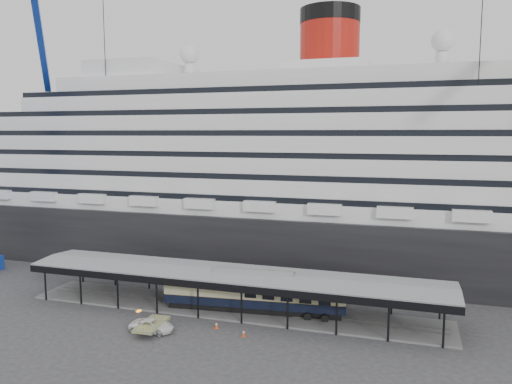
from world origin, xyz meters
TOP-DOWN VIEW (x-y plane):
  - ground at (0.00, 0.00)m, footprint 200.00×200.00m
  - cruise_ship at (0.05, 32.00)m, footprint 130.00×30.00m
  - platform_canopy at (0.00, 5.00)m, footprint 56.00×9.18m
  - port_truck at (-6.32, -4.64)m, footprint 5.29×2.68m
  - pullman_carriage at (3.18, 5.00)m, footprint 23.76×5.35m
  - traffic_cone_left at (-5.49, -3.99)m, footprint 0.44×0.44m
  - traffic_cone_mid at (4.39, -2.68)m, footprint 0.55×0.55m
  - traffic_cone_right at (0.54, -1.44)m, footprint 0.56×0.56m

SIDE VIEW (x-z plane):
  - ground at x=0.00m, z-range 0.00..0.00m
  - traffic_cone_left at x=-5.49m, z-range 0.00..0.67m
  - traffic_cone_mid at x=4.39m, z-range 0.00..0.82m
  - traffic_cone_right at x=0.54m, z-range 0.00..0.84m
  - port_truck at x=-6.32m, z-range 0.00..1.43m
  - platform_canopy at x=0.00m, z-range -0.29..5.01m
  - pullman_carriage at x=3.18m, z-range -8.78..14.37m
  - cruise_ship at x=0.05m, z-range -3.60..40.30m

